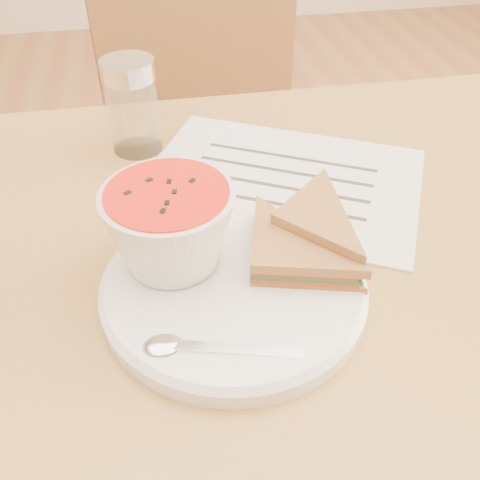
{
  "coord_description": "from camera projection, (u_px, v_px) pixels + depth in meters",
  "views": [
    {
      "loc": [
        -0.09,
        -0.44,
        1.12
      ],
      "look_at": [
        -0.02,
        -0.06,
        0.8
      ],
      "focal_mm": 40.0,
      "sensor_mm": 36.0,
      "label": 1
    }
  ],
  "objects": [
    {
      "name": "dining_table",
      "position": [
        243.0,
        423.0,
        0.82
      ],
      "size": [
        1.0,
        0.7,
        0.75
      ],
      "primitive_type": null,
      "color": "olive",
      "rests_on": "floor"
    },
    {
      "name": "chair_far",
      "position": [
        233.0,
        189.0,
        1.12
      ],
      "size": [
        0.5,
        0.5,
        0.96
      ],
      "primitive_type": null,
      "rotation": [
        0.0,
        0.0,
        3.33
      ],
      "color": "brown",
      "rests_on": "floor"
    },
    {
      "name": "plate",
      "position": [
        234.0,
        288.0,
        0.51
      ],
      "size": [
        0.3,
        0.3,
        0.02
      ],
      "primitive_type": null,
      "rotation": [
        0.0,
        0.0,
        0.21
      ],
      "color": "white",
      "rests_on": "dining_table"
    },
    {
      "name": "soup_bowl",
      "position": [
        171.0,
        231.0,
        0.5
      ],
      "size": [
        0.14,
        0.14,
        0.08
      ],
      "primitive_type": null,
      "rotation": [
        0.0,
        0.0,
        -0.15
      ],
      "color": "white",
      "rests_on": "plate"
    },
    {
      "name": "sandwich_half_a",
      "position": [
        250.0,
        279.0,
        0.49
      ],
      "size": [
        0.13,
        0.13,
        0.03
      ],
      "primitive_type": null,
      "rotation": [
        0.0,
        0.0,
        -0.26
      ],
      "color": "#B0873E",
      "rests_on": "plate"
    },
    {
      "name": "sandwich_half_b",
      "position": [
        270.0,
        227.0,
        0.52
      ],
      "size": [
        0.14,
        0.14,
        0.03
      ],
      "primitive_type": null,
      "rotation": [
        0.0,
        0.0,
        -0.84
      ],
      "color": "#B0873E",
      "rests_on": "plate"
    },
    {
      "name": "spoon",
      "position": [
        224.0,
        349.0,
        0.44
      ],
      "size": [
        0.18,
        0.08,
        0.01
      ],
      "primitive_type": null,
      "rotation": [
        0.0,
        0.0,
        -0.26
      ],
      "color": "silver",
      "rests_on": "plate"
    },
    {
      "name": "paper_menu",
      "position": [
        281.0,
        179.0,
        0.66
      ],
      "size": [
        0.41,
        0.37,
        0.0
      ],
      "primitive_type": null,
      "rotation": [
        0.0,
        0.0,
        -0.49
      ],
      "color": "white",
      "rests_on": "dining_table"
    },
    {
      "name": "condiment_shaker",
      "position": [
        133.0,
        107.0,
        0.69
      ],
      "size": [
        0.09,
        0.09,
        0.12
      ],
      "primitive_type": null,
      "rotation": [
        0.0,
        0.0,
        0.32
      ],
      "color": "silver",
      "rests_on": "dining_table"
    }
  ]
}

